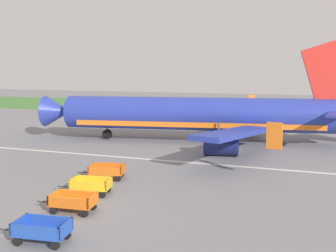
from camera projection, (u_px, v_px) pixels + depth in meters
ground_plane at (76, 212)px, 21.60m from camera, size 220.00×220.00×0.00m
grass_strip at (234, 109)px, 78.16m from camera, size 220.00×28.00×0.06m
apron_stripe at (156, 160)px, 34.05m from camera, size 120.00×0.36×0.01m
airplane at (206, 115)px, 42.10m from camera, size 37.59×30.32×11.34m
baggage_cart_nearest at (42, 230)px, 17.73m from camera, size 3.61×1.66×1.07m
baggage_cart_second_in_row at (73, 202)px, 21.52m from camera, size 3.60×1.61×1.07m
baggage_cart_third_in_row at (91, 186)px, 24.54m from camera, size 3.62×1.81×1.07m
baggage_cart_fourth_in_row at (107, 171)px, 28.02m from camera, size 3.63×1.91×1.07m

